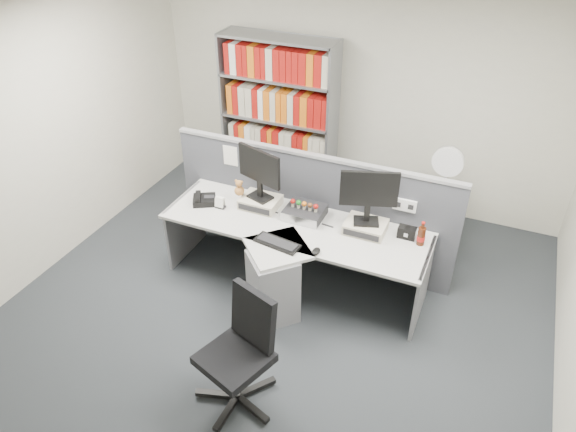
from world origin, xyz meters
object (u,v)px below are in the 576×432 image
at_px(desk_phone, 204,200).
at_px(desk_calendar, 220,203).
at_px(cola_bottle, 421,236).
at_px(desk_fan, 448,165).
at_px(desk, 286,259).
at_px(speaker, 407,232).
at_px(monitor_right, 369,193).
at_px(desktop_pc, 305,212).
at_px(monitor_left, 259,170).
at_px(filing_cabinet, 437,221).
at_px(keyboard, 277,243).
at_px(shelving_unit, 279,121).
at_px(office_chair, 242,349).
at_px(mouse, 316,251).

bearing_deg(desk_phone, desk_calendar, -3.46).
bearing_deg(cola_bottle, desk_fan, 88.49).
distance_m(desk, desk_phone, 1.07).
xyz_separation_m(desk, desk_fan, (1.20, 1.40, 0.59)).
xyz_separation_m(desk_calendar, speaker, (1.84, 0.24, 0.00)).
bearing_deg(monitor_right, desk_phone, -174.15).
height_order(desktop_pc, desk_fan, desk_fan).
bearing_deg(monitor_left, filing_cabinet, 31.69).
relative_size(monitor_left, desk_fan, 0.97).
xyz_separation_m(keyboard, cola_bottle, (1.20, 0.52, 0.08)).
height_order(keyboard, speaker, speaker).
relative_size(speaker, shelving_unit, 0.08).
height_order(desk_fan, office_chair, desk_fan).
xyz_separation_m(desktop_pc, speaker, (1.00, 0.06, 0.01)).
relative_size(monitor_right, desk_calendar, 4.46).
distance_m(keyboard, desk_fan, 1.99).
bearing_deg(desk, desk_phone, 168.03).
bearing_deg(desk_calendar, desk_fan, 30.83).
relative_size(desktop_pc, mouse, 3.31).
xyz_separation_m(mouse, cola_bottle, (0.82, 0.50, 0.07)).
bearing_deg(mouse, desk, 161.14).
xyz_separation_m(desktop_pc, desk_fan, (1.16, 1.02, 0.27)).
distance_m(desk_calendar, filing_cabinet, 2.38).
relative_size(desktop_pc, desk_fan, 0.68).
bearing_deg(monitor_right, desk_calendar, -172.88).
bearing_deg(office_chair, desk_fan, 68.68).
bearing_deg(desktop_pc, speaker, 3.16).
xyz_separation_m(desk, speaker, (1.03, 0.44, 0.32)).
distance_m(monitor_right, mouse, 0.71).
bearing_deg(cola_bottle, speaker, 157.98).
bearing_deg(office_chair, desk_phone, 129.09).
bearing_deg(speaker, shelving_unit, 143.92).
distance_m(keyboard, desk_phone, 1.04).
xyz_separation_m(speaker, desk_fan, (0.17, 0.96, 0.27)).
xyz_separation_m(desk, monitor_right, (0.65, 0.38, 0.69)).
bearing_deg(desk_fan, monitor_right, -118.29).
bearing_deg(keyboard, monitor_left, 129.06).
bearing_deg(monitor_left, desktop_pc, 0.04).
bearing_deg(desktop_pc, desk_fan, 41.09).
xyz_separation_m(desktop_pc, filing_cabinet, (1.16, 1.02, -0.42)).
distance_m(desktop_pc, desk_calendar, 0.86).
relative_size(monitor_left, cola_bottle, 2.19).
height_order(desk_calendar, desk_fan, desk_fan).
xyz_separation_m(desktop_pc, desk_calendar, (-0.84, -0.18, 0.00)).
distance_m(speaker, office_chair, 1.90).
bearing_deg(office_chair, desktop_pc, 94.78).
distance_m(mouse, cola_bottle, 0.97).
bearing_deg(monitor_right, desk_fan, 61.71).
relative_size(desk, desktop_pc, 6.97).
distance_m(desktop_pc, shelving_unit, 1.75).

